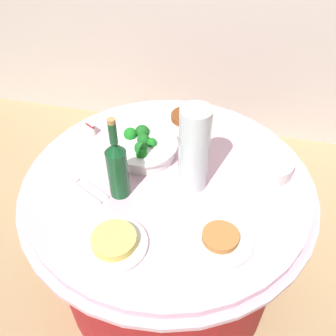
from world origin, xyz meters
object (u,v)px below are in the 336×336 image
at_px(food_plate_noodles, 114,242).
at_px(food_plate_stir_fry, 186,118).
at_px(label_placard_front, 91,128).
at_px(broccoli_bowl, 143,147).
at_px(decorative_fruit_vase, 194,154).
at_px(food_plate_peanuts, 220,239).
at_px(wine_bottle, 117,167).
at_px(plate_stack, 266,164).
at_px(serving_tongs, 89,189).

height_order(food_plate_noodles, food_plate_stir_fry, food_plate_noodles).
xyz_separation_m(food_plate_noodles, label_placard_front, (-0.30, 0.54, 0.01)).
xyz_separation_m(broccoli_bowl, label_placard_front, (-0.27, 0.08, -0.01)).
bearing_deg(broccoli_bowl, decorative_fruit_vase, -28.65).
xyz_separation_m(food_plate_stir_fry, label_placard_front, (-0.39, -0.19, 0.02)).
distance_m(food_plate_noodles, label_placard_front, 0.62).
relative_size(decorative_fruit_vase, food_plate_noodles, 1.55).
relative_size(food_plate_peanuts, food_plate_stir_fry, 1.00).
bearing_deg(wine_bottle, broccoli_bowl, 83.75).
distance_m(wine_bottle, food_plate_stir_fry, 0.53).
relative_size(plate_stack, food_plate_noodles, 0.95).
xyz_separation_m(wine_bottle, serving_tongs, (-0.12, -0.01, -0.12)).
distance_m(broccoli_bowl, serving_tongs, 0.28).
relative_size(wine_bottle, food_plate_noodles, 1.53).
relative_size(plate_stack, food_plate_peanuts, 0.95).
bearing_deg(plate_stack, food_plate_noodles, -134.38).
relative_size(broccoli_bowl, food_plate_peanuts, 1.27).
bearing_deg(label_placard_front, food_plate_peanuts, -35.31).
distance_m(wine_bottle, label_placard_front, 0.41).
bearing_deg(plate_stack, label_placard_front, 175.28).
relative_size(serving_tongs, food_plate_stir_fry, 0.74).
height_order(serving_tongs, label_placard_front, label_placard_front).
bearing_deg(food_plate_peanuts, food_plate_noodles, -164.26).
bearing_deg(food_plate_stir_fry, plate_stack, -34.01).
distance_m(broccoli_bowl, label_placard_front, 0.28).
height_order(wine_bottle, label_placard_front, wine_bottle).
xyz_separation_m(serving_tongs, food_plate_stir_fry, (0.27, 0.51, 0.01)).
bearing_deg(serving_tongs, plate_stack, 22.19).
bearing_deg(serving_tongs, label_placard_front, 110.52).
xyz_separation_m(broccoli_bowl, food_plate_peanuts, (0.36, -0.36, -0.03)).
height_order(wine_bottle, serving_tongs, wine_bottle).
bearing_deg(food_plate_peanuts, plate_stack, 70.83).
relative_size(serving_tongs, label_placard_front, 2.94).
bearing_deg(wine_bottle, food_plate_peanuts, -18.96).
bearing_deg(wine_bottle, plate_stack, 25.48).
height_order(broccoli_bowl, food_plate_noodles, broccoli_bowl).
xyz_separation_m(decorative_fruit_vase, label_placard_front, (-0.49, 0.21, -0.12)).
bearing_deg(food_plate_noodles, plate_stack, 45.62).
bearing_deg(plate_stack, broccoli_bowl, -177.91).
distance_m(food_plate_peanuts, label_placard_front, 0.77).
bearing_deg(broccoli_bowl, wine_bottle, -96.25).
distance_m(plate_stack, food_plate_peanuts, 0.41).
distance_m(broccoli_bowl, food_plate_stir_fry, 0.30).
distance_m(serving_tongs, food_plate_peanuts, 0.52).
bearing_deg(decorative_fruit_vase, label_placard_front, 157.37).
bearing_deg(decorative_fruit_vase, food_plate_peanuts, -60.25).
relative_size(wine_bottle, food_plate_peanuts, 1.53).
xyz_separation_m(plate_stack, label_placard_front, (-0.76, 0.06, 0.00)).
bearing_deg(label_placard_front, decorative_fruit_vase, -22.63).
bearing_deg(decorative_fruit_vase, food_plate_stir_fry, 104.43).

